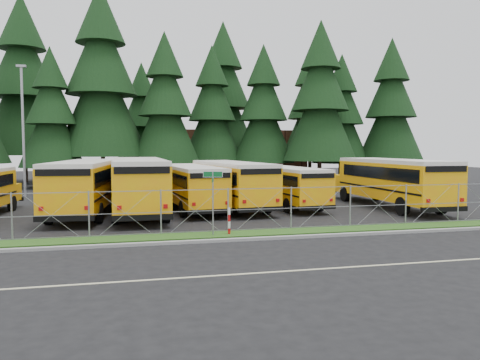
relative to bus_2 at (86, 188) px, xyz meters
name	(u,v)px	position (x,y,z in m)	size (l,w,h in m)	color
ground	(244,227)	(7.73, -6.31, -1.53)	(120.00, 120.00, 0.00)	black
curb	(262,238)	(7.73, -9.41, -1.47)	(50.00, 0.25, 0.12)	gray
grass_verge	(254,233)	(7.73, -8.01, -1.50)	(50.00, 1.40, 0.06)	#183F12
road_lane_line	(306,270)	(7.73, -14.31, -1.53)	(50.00, 0.12, 0.01)	beige
chainlink_fence	(250,209)	(7.73, -7.31, -0.53)	(44.00, 0.10, 2.00)	gray
brick_building	(216,154)	(13.73, 33.69, 1.47)	(22.00, 10.00, 6.00)	brown
bus_2	(86,188)	(0.00, 0.00, 0.00)	(2.76, 11.69, 3.06)	#FFBB08
bus_3	(138,186)	(2.89, -0.46, 0.06)	(2.86, 12.13, 3.18)	#FFBB08
bus_4	(190,188)	(6.01, 0.65, -0.18)	(2.44, 10.34, 2.71)	#FFBB08
bus_5	(229,185)	(8.54, 0.89, -0.07)	(2.63, 11.14, 2.92)	#FFBB08
bus_6	(284,187)	(12.12, 0.78, -0.25)	(2.32, 9.82, 2.57)	#FFBB08
bus_east	(390,183)	(18.53, -1.18, 0.01)	(2.78, 11.76, 3.08)	#FFBB08
street_sign	(213,189)	(5.88, -8.18, 0.50)	(0.81, 0.53, 2.81)	gray
striped_bollard	(229,221)	(6.62, -8.04, -0.93)	(0.11, 0.11, 1.20)	#B20C0C
light_standard	(23,126)	(-5.55, 11.45, 3.97)	(0.70, 0.35, 10.14)	gray
conifer_2	(51,117)	(-4.65, 19.27, 5.10)	(6.00, 6.00, 13.26)	black
conifer_3	(101,85)	(-0.16, 21.20, 8.48)	(9.05, 9.05, 20.02)	black
conifer_4	(165,109)	(6.01, 20.09, 6.18)	(6.98, 6.98, 15.43)	black
conifer_5	(212,114)	(11.26, 22.68, 5.89)	(6.71, 6.71, 14.85)	black
conifer_6	(263,114)	(16.57, 20.97, 5.90)	(6.72, 6.72, 14.86)	black
conifer_7	(320,103)	(21.50, 17.17, 6.84)	(7.57, 7.57, 16.74)	black
conifer_8	(341,118)	(25.33, 20.29, 5.51)	(6.37, 6.37, 14.09)	black
conifer_9	(391,110)	(30.39, 18.57, 6.33)	(7.11, 7.11, 15.73)	black
conifer_10	(23,88)	(-8.66, 27.41, 8.67)	(9.23, 9.23, 20.41)	black
conifer_11	(142,121)	(3.95, 28.65, 5.35)	(6.22, 6.22, 13.76)	black
conifer_12	(223,101)	(13.39, 27.14, 7.80)	(8.44, 8.44, 18.66)	black
conifer_13	(310,113)	(24.25, 26.67, 6.57)	(7.32, 7.32, 16.20)	black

